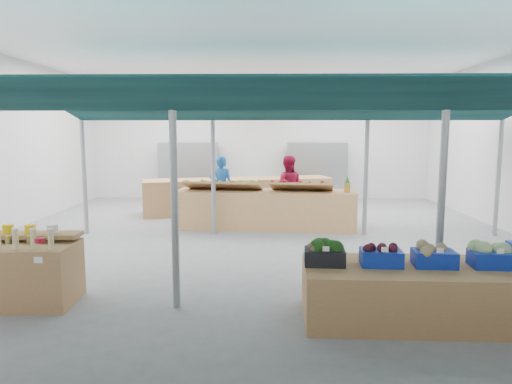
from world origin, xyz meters
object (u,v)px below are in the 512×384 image
(bottle_shelf, at_px, (7,271))
(vendor_right, at_px, (288,188))
(fruit_counter, at_px, (265,209))
(veg_counter, at_px, (448,294))
(vendor_left, at_px, (221,188))

(bottle_shelf, relative_size, vendor_right, 1.09)
(bottle_shelf, relative_size, fruit_counter, 0.44)
(fruit_counter, bearing_deg, vendor_right, 65.61)
(veg_counter, relative_size, fruit_counter, 0.82)
(vendor_left, bearing_deg, veg_counter, 121.69)
(veg_counter, xyz_separation_m, vendor_right, (-1.70, 6.72, 0.53))
(vendor_left, height_order, vendor_right, same)
(fruit_counter, relative_size, vendor_right, 2.50)
(bottle_shelf, bearing_deg, vendor_right, 54.72)
(veg_counter, distance_m, fruit_counter, 6.08)
(fruit_counter, height_order, vendor_left, vendor_left)
(veg_counter, bearing_deg, bottle_shelf, 177.15)
(fruit_counter, distance_m, vendor_right, 1.32)
(vendor_right, bearing_deg, bottle_shelf, 60.47)
(fruit_counter, bearing_deg, veg_counter, -63.57)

